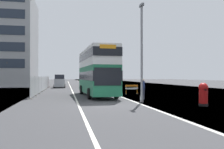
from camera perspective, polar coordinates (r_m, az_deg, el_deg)
name	(u,v)px	position (r m, az deg, el deg)	size (l,w,h in m)	color
ground	(112,105)	(17.41, -0.06, -7.30)	(140.00, 280.00, 0.10)	#38383A
double_decker_bus	(97,71)	(24.72, -3.66, 0.74)	(3.10, 10.69, 4.77)	#1E6B47
lamppost_foreground	(142,56)	(19.13, 7.05, 4.41)	(0.29, 0.70, 7.75)	gray
red_pillar_postbox	(203,93)	(17.60, 20.83, -4.21)	(0.65, 0.65, 1.59)	black
roadworks_barrier	(132,89)	(27.06, 4.67, -3.34)	(1.44, 0.53, 1.08)	orange
construction_site_fence	(43,84)	(34.26, -16.13, -2.18)	(0.44, 24.00, 2.02)	#A8AAAD
car_oncoming_near	(60,82)	(43.83, -12.30, -1.64)	(1.96, 4.24, 2.32)	gray
car_receding_mid	(60,81)	(49.92, -12.23, -1.54)	(1.93, 4.02, 2.23)	maroon
bare_tree_far_verge_near	(5,73)	(48.24, -24.00, 0.37)	(2.81, 2.86, 5.27)	#4C3D2D
bare_tree_far_verge_mid	(25,74)	(53.45, -19.99, 0.05)	(2.89, 3.13, 4.94)	#4C3D2D
bare_tree_far_verge_far	(15,75)	(63.00, -22.04, -0.14)	(2.56, 2.99, 4.62)	#4C3D2D
pedestrian_at_kerb	(143,89)	(21.75, 7.35, -3.38)	(0.34, 0.34, 1.81)	#2D3342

